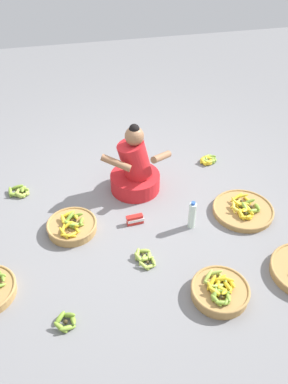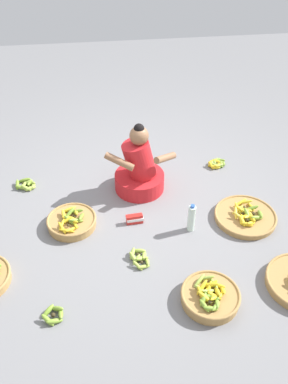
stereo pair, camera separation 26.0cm
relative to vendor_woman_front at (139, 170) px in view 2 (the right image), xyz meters
The scene contains 11 objects.
ground_plane 0.39m from the vendor_woman_front, 93.69° to the right, with size 10.00×10.00×0.00m, color slate.
vendor_woman_front is the anchor object (origin of this frame).
banana_basket_near_bicycle 1.16m from the vendor_woman_front, 32.70° to the right, with size 0.60×0.60×0.14m.
banana_basket_front_right 1.55m from the vendor_woman_front, 76.10° to the right, with size 0.47×0.47×0.17m.
banana_basket_back_left 0.88m from the vendor_woman_front, 145.59° to the right, with size 0.47×0.47×0.17m.
loose_bananas_back_right 1.23m from the vendor_woman_front, behind, with size 0.24×0.22×0.09m.
loose_bananas_mid_left 1.72m from the vendor_woman_front, 119.67° to the right, with size 0.20×0.20×0.09m.
loose_bananas_back_center 1.03m from the vendor_woman_front, 97.22° to the right, with size 0.19×0.26×0.08m.
loose_bananas_mid_right 1.00m from the vendor_woman_front, 17.60° to the left, with size 0.23×0.20×0.08m.
water_bottle 0.80m from the vendor_woman_front, 59.76° to the right, with size 0.07×0.07×0.30m.
packet_carton_stack 0.57m from the vendor_woman_front, 102.19° to the right, with size 0.17×0.07×0.09m.
Camera 2 is at (-0.37, -3.01, 2.66)m, focal length 37.26 mm.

